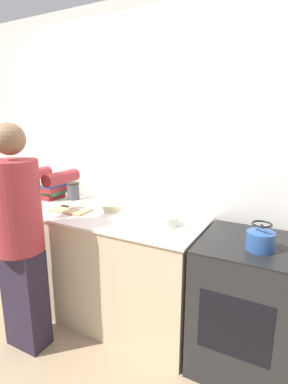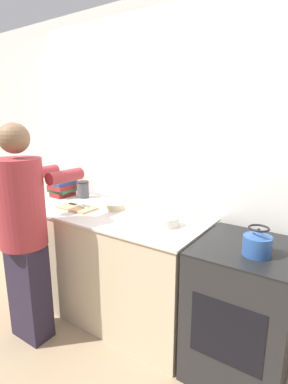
# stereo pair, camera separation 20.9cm
# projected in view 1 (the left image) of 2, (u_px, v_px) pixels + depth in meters

# --- Properties ---
(ground_plane) EXTENTS (12.00, 12.00, 0.00)m
(ground_plane) POSITION_uv_depth(u_px,v_px,m) (110.00, 346.00, 2.24)
(ground_plane) COLOR #997F60
(wall_back) EXTENTS (8.00, 0.05, 2.60)m
(wall_back) POSITION_uv_depth(u_px,v_px,m) (156.00, 161.00, 2.58)
(wall_back) COLOR silver
(wall_back) RESTS_ON ground_plane
(counter) EXTENTS (1.75, 0.72, 0.90)m
(counter) POSITION_uv_depth(u_px,v_px,m) (101.00, 263.00, 2.57)
(counter) COLOR #C6B28E
(counter) RESTS_ON ground_plane
(oven) EXTENTS (0.60, 0.65, 0.89)m
(oven) POSITION_uv_depth(u_px,v_px,m) (244.00, 304.00, 2.01)
(oven) COLOR black
(oven) RESTS_ON ground_plane
(person) EXTENTS (0.38, 0.61, 1.63)m
(person) POSITION_uv_depth(u_px,v_px,m) (20.00, 233.00, 2.07)
(person) COLOR #261F30
(person) RESTS_ON ground_plane
(cutting_board) EXTENTS (0.33, 0.19, 0.02)m
(cutting_board) POSITION_uv_depth(u_px,v_px,m) (71.00, 210.00, 2.50)
(cutting_board) COLOR tan
(cutting_board) RESTS_ON counter
(knife) EXTENTS (0.23, 0.04, 0.01)m
(knife) POSITION_uv_depth(u_px,v_px,m) (71.00, 207.00, 2.53)
(knife) COLOR silver
(knife) RESTS_ON cutting_board
(kettle) EXTENTS (0.16, 0.16, 0.17)m
(kettle) POSITION_uv_depth(u_px,v_px,m) (260.00, 239.00, 1.77)
(kettle) COLOR #284C8C
(kettle) RESTS_ON oven
(bowl_prep) EXTENTS (0.16, 0.16, 0.05)m
(bowl_prep) POSITION_uv_depth(u_px,v_px,m) (110.00, 208.00, 2.51)
(bowl_prep) COLOR #C6B789
(bowl_prep) RESTS_ON counter
(bowl_mixing) EXTENTS (0.19, 0.19, 0.07)m
(bowl_mixing) POSITION_uv_depth(u_px,v_px,m) (166.00, 220.00, 2.17)
(bowl_mixing) COLOR silver
(bowl_mixing) RESTS_ON counter
(canister_jar) EXTENTS (0.12, 0.12, 0.16)m
(canister_jar) POSITION_uv_depth(u_px,v_px,m) (73.00, 191.00, 2.85)
(canister_jar) COLOR #4C4C51
(canister_jar) RESTS_ON counter
(book_stack) EXTENTS (0.23, 0.24, 0.19)m
(book_stack) POSITION_uv_depth(u_px,v_px,m) (52.00, 188.00, 2.88)
(book_stack) COLOR maroon
(book_stack) RESTS_ON counter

